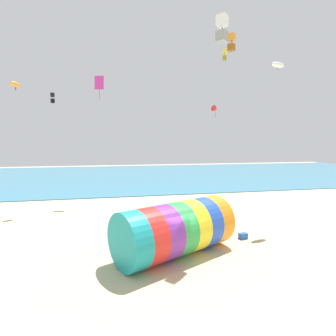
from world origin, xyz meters
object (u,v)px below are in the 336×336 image
object	(u,v)px
kite_white_box	(222,29)
cooler_box	(243,236)
kite_handler	(219,222)
kite_orange_parafoil	(15,84)
kite_orange_box	(231,42)
kite_magenta_diamond	(99,83)
kite_yellow_box	(225,55)
giant_inflatable_tube	(176,229)
kite_white_parafoil	(278,65)
kite_black_box	(53,98)
kite_red_delta	(215,109)

from	to	relation	value
kite_white_box	cooler_box	world-z (taller)	kite_white_box
kite_handler	kite_orange_parafoil	distance (m)	16.18
kite_orange_box	kite_magenta_diamond	distance (m)	13.51
kite_handler	kite_yellow_box	size ratio (longest dim) A/B	1.50
kite_handler	kite_magenta_diamond	distance (m)	18.84
giant_inflatable_tube	kite_white_parafoil	xyz separation A→B (m)	(9.09, 4.82, 10.60)
kite_black_box	kite_red_delta	bearing A→B (deg)	-4.48
kite_handler	kite_orange_box	xyz separation A→B (m)	(3.51, 6.36, 14.14)
kite_yellow_box	kite_red_delta	world-z (taller)	kite_yellow_box
kite_orange_box	cooler_box	bearing A→B (deg)	-107.33
kite_white_parafoil	kite_orange_parafoil	bearing A→B (deg)	177.87
kite_orange_parafoil	cooler_box	xyz separation A→B (m)	(14.26, -4.05, -9.76)
giant_inflatable_tube	kite_yellow_box	distance (m)	20.26
kite_yellow_box	kite_red_delta	xyz separation A→B (m)	(-1.53, -1.56, -5.70)
kite_yellow_box	kite_white_parafoil	distance (m)	8.38
giant_inflatable_tube	kite_handler	size ratio (longest dim) A/B	4.27
giant_inflatable_tube	cooler_box	bearing A→B (deg)	16.84
kite_magenta_diamond	kite_white_box	xyz separation A→B (m)	(7.89, -13.10, 0.70)
kite_white_box	cooler_box	bearing A→B (deg)	-16.51
giant_inflatable_tube	kite_white_parafoil	distance (m)	14.77
giant_inflatable_tube	kite_orange_parafoil	size ratio (longest dim) A/B	6.51
kite_handler	kite_yellow_box	world-z (taller)	kite_yellow_box
kite_orange_parafoil	kite_white_box	bearing A→B (deg)	-15.78
kite_orange_box	kite_white_box	distance (m)	8.20
cooler_box	kite_orange_parafoil	bearing A→B (deg)	164.15
kite_orange_box	kite_red_delta	bearing A→B (deg)	105.03
kite_handler	kite_orange_box	bearing A→B (deg)	61.09
kite_yellow_box	kite_white_box	bearing A→B (deg)	-114.36
kite_black_box	kite_white_parafoil	bearing A→B (deg)	-22.56
giant_inflatable_tube	kite_handler	bearing A→B (deg)	34.77
kite_yellow_box	kite_red_delta	distance (m)	6.10
kite_orange_box	kite_red_delta	world-z (taller)	kite_orange_box
kite_yellow_box	kite_white_box	size ratio (longest dim) A/B	0.69
kite_handler	kite_orange_parafoil	xyz separation A→B (m)	(-13.06, 3.00, 9.07)
kite_white_parafoil	kite_orange_box	size ratio (longest dim) A/B	0.87
kite_handler	kite_white_parafoil	xyz separation A→B (m)	(5.47, 2.31, 11.18)
kite_black_box	cooler_box	distance (m)	19.87
kite_orange_parafoil	kite_orange_box	size ratio (longest dim) A/B	0.72
kite_orange_box	kite_red_delta	size ratio (longest dim) A/B	1.32
kite_magenta_diamond	kite_white_box	size ratio (longest dim) A/B	1.43
kite_yellow_box	kite_magenta_diamond	bearing A→B (deg)	168.96
kite_black_box	kite_orange_parafoil	distance (m)	6.71
giant_inflatable_tube	cooler_box	xyz separation A→B (m)	(4.82, 1.46, -1.27)
kite_magenta_diamond	kite_white_box	world-z (taller)	kite_white_box
kite_red_delta	kite_yellow_box	bearing A→B (deg)	45.54
giant_inflatable_tube	kite_black_box	size ratio (longest dim) A/B	7.63
kite_red_delta	kite_white_box	distance (m)	10.27
kite_orange_parafoil	kite_white_box	size ratio (longest dim) A/B	0.68
kite_orange_box	kite_handler	bearing A→B (deg)	-118.91
cooler_box	kite_white_parafoil	bearing A→B (deg)	38.19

